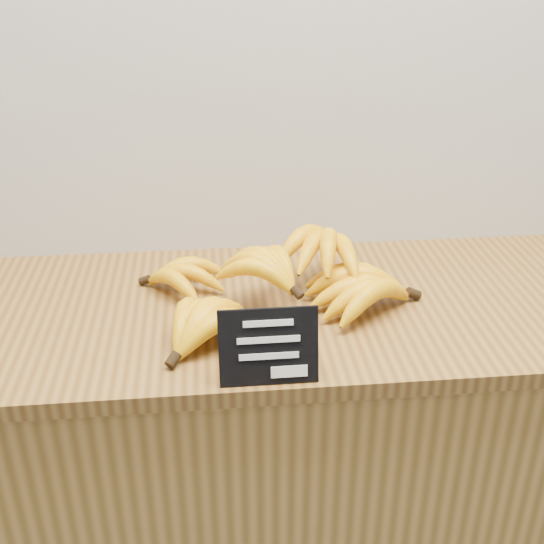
{
  "coord_description": "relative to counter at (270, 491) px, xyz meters",
  "views": [
    {
      "loc": [
        -0.0,
        1.64,
        1.57
      ],
      "look_at": [
        0.11,
        2.7,
        1.02
      ],
      "focal_mm": 45.0,
      "sensor_mm": 36.0,
      "label": 1
    }
  ],
  "objects": [
    {
      "name": "banana_pile",
      "position": [
        0.01,
        -0.02,
        0.53
      ],
      "size": [
        0.52,
        0.38,
        0.12
      ],
      "color": "#E8AF09",
      "rests_on": "counter_top"
    },
    {
      "name": "chalkboard_sign",
      "position": [
        -0.02,
        -0.24,
        0.54
      ],
      "size": [
        0.15,
        0.03,
        0.12
      ],
      "primitive_type": "cube",
      "rotation": [
        -0.23,
        0.0,
        0.0
      ],
      "color": "black",
      "rests_on": "counter_top"
    },
    {
      "name": "counter_top",
      "position": [
        0.0,
        0.0,
        0.47
      ],
      "size": [
        1.43,
        0.54,
        0.03
      ],
      "primitive_type": "cube",
      "color": "brown",
      "rests_on": "counter"
    },
    {
      "name": "counter",
      "position": [
        0.0,
        0.0,
        0.0
      ],
      "size": [
        1.53,
        0.5,
        0.9
      ],
      "primitive_type": "cube",
      "color": "#A97E36",
      "rests_on": "ground"
    }
  ]
}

